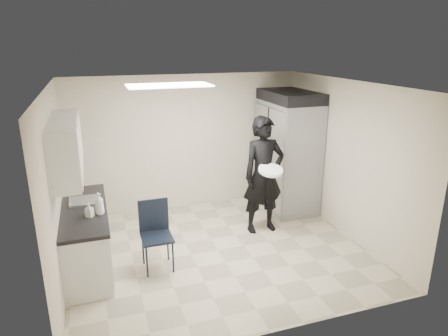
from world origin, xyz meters
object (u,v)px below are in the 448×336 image
object	(u,v)px
commercial_fridge	(287,156)
lower_counter	(87,239)
man_tuxedo	(264,175)
folding_chair	(157,238)

from	to	relation	value
commercial_fridge	lower_counter	bearing A→B (deg)	-164.12
commercial_fridge	man_tuxedo	bearing A→B (deg)	-136.65
folding_chair	man_tuxedo	size ratio (longest dim) A/B	0.49
folding_chair	man_tuxedo	distance (m)	2.13
commercial_fridge	man_tuxedo	xyz separation A→B (m)	(-0.86, -0.82, -0.04)
lower_counter	man_tuxedo	size ratio (longest dim) A/B	0.94
man_tuxedo	folding_chair	bearing A→B (deg)	-163.03
lower_counter	commercial_fridge	distance (m)	3.98
lower_counter	commercial_fridge	bearing A→B (deg)	15.88
commercial_fridge	folding_chair	bearing A→B (deg)	-152.01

